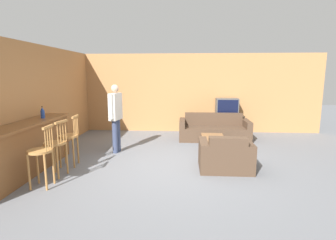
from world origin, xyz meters
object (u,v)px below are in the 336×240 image
Objects in this scene: coffee_table at (213,139)px; tv at (227,107)px; bar_chair_mid at (56,147)px; tv_unit at (226,124)px; book_on_table at (215,138)px; armchair_near at (225,157)px; couch_far at (214,130)px; person_by_window at (116,115)px; bottle at (43,113)px; bar_chair_far at (69,139)px; bar_chair_near at (41,155)px.

tv is at bearing 73.09° from coffee_table.
bar_chair_mid is at bearing -150.53° from coffee_table.
tv_unit reaches higher than coffee_table.
coffee_table is 2.18m from tv_unit.
armchair_near is at bearing -85.32° from book_on_table.
couch_far is 1.22× the size of person_by_window.
bottle is (-3.73, -1.09, 0.79)m from coffee_table.
tv_unit is 0.58m from tv.
person_by_window reaches higher than book_on_table.
book_on_table is (3.16, 1.65, -0.17)m from bar_chair_mid.
couch_far is at bearing 37.29° from bar_chair_far.
tv is at bearing 40.96° from bar_chair_far.
bar_chair_near reaches higher than book_on_table.
book_on_table is at bearing 18.59° from bar_chair_far.
bar_chair_near is 1.19× the size of coffee_table.
bottle is (-0.59, 0.10, 0.54)m from bar_chair_far.
bar_chair_mid is at bearing -134.35° from tv_unit.
bar_chair_near is 1.09m from bar_chair_far.
tv_unit reaches higher than book_on_table.
bar_chair_near reaches higher than couch_far.
bar_chair_near is 1.00× the size of bar_chair_mid.
armchair_near is at bearing -98.85° from tv_unit.
bar_chair_mid is 1.19× the size of coffee_table.
bar_chair_near is at bearing -145.80° from book_on_table.
bar_chair_far is 0.64× the size of person_by_window.
tv_unit is at bearing 36.02° from bottle.
bottle reaches higher than bar_chair_mid.
person_by_window is (0.73, 1.62, 0.38)m from bar_chair_mid.
person_by_window reaches higher than tv.
bottle is (-3.88, -2.40, 0.84)m from couch_far.
coffee_table is at bearing -106.91° from tv.
tv is at bearing 49.14° from bar_chair_near.
coffee_table is at bearing 3.68° from person_by_window.
book_on_table is (-0.61, -2.21, 0.09)m from tv_unit.
person_by_window reaches higher than bottle.
bar_chair_mid is 1.03× the size of armchair_near.
bottle is at bearing -165.66° from book_on_table.
tv_unit is at bearing 36.38° from person_by_window.
coffee_table is 0.54× the size of person_by_window.
bar_chair_mid reaches higher than coffee_table.
bar_chair_near is at bearing -144.02° from coffee_table.
bar_chair_mid is at bearing -90.02° from bar_chair_far.
book_on_table is at bearing 27.48° from bar_chair_mid.
person_by_window is (0.73, 2.12, 0.38)m from bar_chair_near.
coffee_table is at bearing 16.26° from bottle.
armchair_near is at bearing -0.70° from bar_chair_far.
couch_far is (3.29, 2.51, -0.30)m from bar_chair_far.
bar_chair_mid is 4.53m from couch_far.
bottle is (-3.85, 0.14, 0.84)m from armchair_near.
coffee_table is at bearing 35.98° from bar_chair_near.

